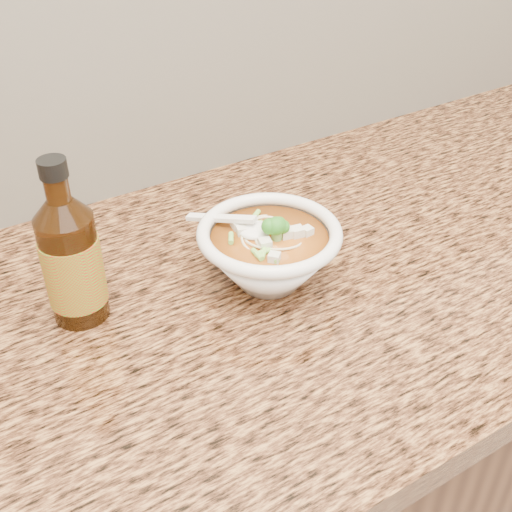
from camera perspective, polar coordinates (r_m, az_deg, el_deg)
cabinet at (r=1.18m, az=-3.07°, el=-21.64°), size 4.00×0.65×0.86m
counter_slab at (r=0.84m, az=-4.03°, el=-4.76°), size 4.00×0.68×0.04m
soup_bowl at (r=0.82m, az=1.17°, el=0.17°), size 0.18×0.19×0.10m
hot_sauce_bottle at (r=0.78m, az=-16.04°, el=-0.45°), size 0.09×0.09×0.21m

